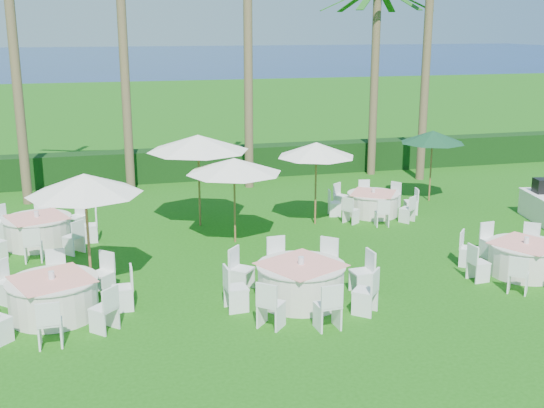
{
  "coord_description": "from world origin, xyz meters",
  "views": [
    {
      "loc": [
        -4.42,
        -14.06,
        5.9
      ],
      "look_at": [
        -0.05,
        2.73,
        1.3
      ],
      "focal_mm": 45.0,
      "sensor_mm": 36.0,
      "label": 1
    }
  ],
  "objects_px": {
    "banquet_table_c": "(525,258)",
    "umbrella_green": "(433,137)",
    "umbrella_a": "(84,184)",
    "banquet_table_b": "(301,282)",
    "banquet_table_f": "(373,203)",
    "umbrella_c": "(198,143)",
    "umbrella_b": "(234,166)",
    "banquet_table_d": "(38,230)",
    "umbrella_d": "(316,150)",
    "banquet_table_a": "(53,296)"
  },
  "relations": [
    {
      "from": "banquet_table_c",
      "to": "umbrella_green",
      "type": "xyz_separation_m",
      "value": [
        1.09,
        7.05,
        1.81
      ]
    },
    {
      "from": "umbrella_a",
      "to": "umbrella_green",
      "type": "height_order",
      "value": "umbrella_a"
    },
    {
      "from": "banquet_table_b",
      "to": "banquet_table_c",
      "type": "bearing_deg",
      "value": 2.43
    },
    {
      "from": "banquet_table_f",
      "to": "umbrella_c",
      "type": "relative_size",
      "value": 0.95
    },
    {
      "from": "banquet_table_b",
      "to": "banquet_table_f",
      "type": "height_order",
      "value": "banquet_table_b"
    },
    {
      "from": "banquet_table_f",
      "to": "umbrella_b",
      "type": "distance_m",
      "value": 5.39
    },
    {
      "from": "banquet_table_d",
      "to": "umbrella_green",
      "type": "relative_size",
      "value": 1.31
    },
    {
      "from": "banquet_table_b",
      "to": "banquet_table_c",
      "type": "distance_m",
      "value": 5.76
    },
    {
      "from": "umbrella_a",
      "to": "umbrella_green",
      "type": "bearing_deg",
      "value": 25.36
    },
    {
      "from": "banquet_table_d",
      "to": "umbrella_b",
      "type": "relative_size",
      "value": 1.21
    },
    {
      "from": "banquet_table_c",
      "to": "banquet_table_d",
      "type": "relative_size",
      "value": 0.97
    },
    {
      "from": "banquet_table_d",
      "to": "umbrella_a",
      "type": "height_order",
      "value": "umbrella_a"
    },
    {
      "from": "umbrella_b",
      "to": "umbrella_green",
      "type": "bearing_deg",
      "value": 20.9
    },
    {
      "from": "banquet_table_c",
      "to": "umbrella_green",
      "type": "height_order",
      "value": "umbrella_green"
    },
    {
      "from": "banquet_table_b",
      "to": "umbrella_d",
      "type": "distance_m",
      "value": 6.28
    },
    {
      "from": "umbrella_b",
      "to": "banquet_table_d",
      "type": "bearing_deg",
      "value": 168.32
    },
    {
      "from": "banquet_table_c",
      "to": "umbrella_green",
      "type": "distance_m",
      "value": 7.36
    },
    {
      "from": "banquet_table_d",
      "to": "umbrella_c",
      "type": "xyz_separation_m",
      "value": [
        4.59,
        0.75,
        2.1
      ]
    },
    {
      "from": "banquet_table_d",
      "to": "banquet_table_f",
      "type": "xyz_separation_m",
      "value": [
        10.1,
        0.54,
        -0.04
      ]
    },
    {
      "from": "banquet_table_d",
      "to": "umbrella_d",
      "type": "relative_size",
      "value": 1.27
    },
    {
      "from": "banquet_table_b",
      "to": "umbrella_c",
      "type": "relative_size",
      "value": 1.13
    },
    {
      "from": "banquet_table_d",
      "to": "umbrella_a",
      "type": "distance_m",
      "value": 4.38
    },
    {
      "from": "banquet_table_a",
      "to": "banquet_table_f",
      "type": "distance_m",
      "value": 10.98
    },
    {
      "from": "banquet_table_c",
      "to": "banquet_table_f",
      "type": "relative_size",
      "value": 1.08
    },
    {
      "from": "banquet_table_b",
      "to": "banquet_table_f",
      "type": "bearing_deg",
      "value": 55.14
    },
    {
      "from": "umbrella_a",
      "to": "umbrella_b",
      "type": "relative_size",
      "value": 1.02
    },
    {
      "from": "banquet_table_f",
      "to": "umbrella_green",
      "type": "relative_size",
      "value": 1.18
    },
    {
      "from": "banquet_table_b",
      "to": "umbrella_b",
      "type": "height_order",
      "value": "umbrella_b"
    },
    {
      "from": "banquet_table_f",
      "to": "umbrella_a",
      "type": "relative_size",
      "value": 1.06
    },
    {
      "from": "banquet_table_b",
      "to": "umbrella_green",
      "type": "bearing_deg",
      "value": 46.85
    },
    {
      "from": "banquet_table_f",
      "to": "umbrella_b",
      "type": "relative_size",
      "value": 1.09
    },
    {
      "from": "umbrella_a",
      "to": "banquet_table_c",
      "type": "bearing_deg",
      "value": -9.46
    },
    {
      "from": "banquet_table_f",
      "to": "umbrella_b",
      "type": "xyz_separation_m",
      "value": [
        -4.81,
        -1.64,
        1.79
      ]
    },
    {
      "from": "banquet_table_c",
      "to": "umbrella_b",
      "type": "bearing_deg",
      "value": 146.15
    },
    {
      "from": "banquet_table_b",
      "to": "umbrella_b",
      "type": "distance_m",
      "value": 4.82
    },
    {
      "from": "banquet_table_c",
      "to": "banquet_table_d",
      "type": "distance_m",
      "value": 12.75
    },
    {
      "from": "banquet_table_a",
      "to": "umbrella_green",
      "type": "bearing_deg",
      "value": 29.31
    },
    {
      "from": "umbrella_d",
      "to": "banquet_table_d",
      "type": "bearing_deg",
      "value": -179.72
    },
    {
      "from": "umbrella_c",
      "to": "banquet_table_f",
      "type": "bearing_deg",
      "value": -2.16
    },
    {
      "from": "banquet_table_a",
      "to": "umbrella_c",
      "type": "xyz_separation_m",
      "value": [
        3.95,
        5.78,
        2.09
      ]
    },
    {
      "from": "banquet_table_a",
      "to": "umbrella_d",
      "type": "bearing_deg",
      "value": 34.54
    },
    {
      "from": "banquet_table_a",
      "to": "banquet_table_d",
      "type": "distance_m",
      "value": 5.07
    },
    {
      "from": "umbrella_b",
      "to": "umbrella_green",
      "type": "distance_m",
      "value": 7.91
    },
    {
      "from": "banquet_table_c",
      "to": "umbrella_c",
      "type": "xyz_separation_m",
      "value": [
        -7.0,
        6.07,
        2.11
      ]
    },
    {
      "from": "banquet_table_b",
      "to": "umbrella_a",
      "type": "xyz_separation_m",
      "value": [
        -4.45,
        1.94,
        2.01
      ]
    },
    {
      "from": "banquet_table_c",
      "to": "umbrella_d",
      "type": "distance_m",
      "value": 6.72
    },
    {
      "from": "banquet_table_a",
      "to": "banquet_table_f",
      "type": "relative_size",
      "value": 1.13
    },
    {
      "from": "banquet_table_c",
      "to": "umbrella_a",
      "type": "xyz_separation_m",
      "value": [
        -10.2,
        1.7,
        2.05
      ]
    },
    {
      "from": "banquet_table_a",
      "to": "umbrella_green",
      "type": "distance_m",
      "value": 13.92
    },
    {
      "from": "banquet_table_c",
      "to": "banquet_table_b",
      "type": "bearing_deg",
      "value": -177.57
    }
  ]
}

